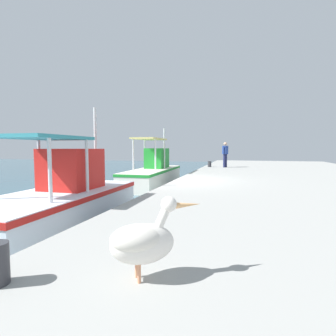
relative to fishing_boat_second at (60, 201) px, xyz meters
The scene contains 6 objects.
quay_pier 8.36m from the fishing_boat_second, 55.96° to the right, with size 36.00×10.00×0.80m, color #9E9E99.
fishing_boat_second is the anchor object (origin of this frame).
fishing_boat_third 8.31m from the fishing_boat_second, ahead, with size 6.52×1.90×3.35m.
pelican 5.10m from the fishing_boat_second, 133.50° to the right, with size 0.70×0.91×0.82m.
fisherman_standing 12.89m from the fishing_boat_second, 15.44° to the right, with size 0.54×0.39×1.68m.
mooring_bollard_second 12.67m from the fishing_boat_second, 10.81° to the right, with size 0.25×0.25×0.40m, color #333338.
Camera 1 is at (-10.57, -2.70, 2.10)m, focal length 28.56 mm.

